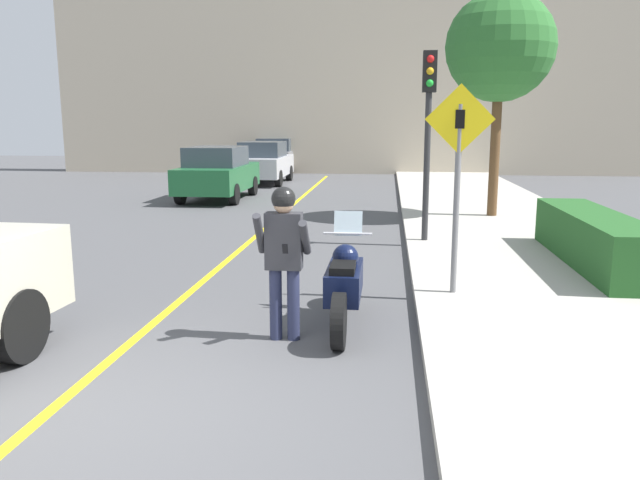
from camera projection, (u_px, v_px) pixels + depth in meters
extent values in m
plane|color=#4C4C4F|center=(116.00, 416.00, 5.19)|extent=(80.00, 80.00, 0.00)
cube|color=#ADA89E|center=(575.00, 296.00, 8.57)|extent=(4.40, 44.00, 0.13)
cube|color=yellow|center=(228.00, 260.00, 11.11)|extent=(0.12, 36.00, 0.01)
cube|color=beige|center=(344.00, 70.00, 29.68)|extent=(28.00, 1.20, 9.82)
cylinder|color=black|center=(339.00, 321.00, 6.68)|extent=(0.14, 0.63, 0.63)
cylinder|color=black|center=(349.00, 283.00, 8.29)|extent=(0.14, 0.63, 0.63)
cube|color=#0C1433|center=(344.00, 281.00, 7.44)|extent=(0.40, 1.13, 0.36)
sphere|color=#0C1433|center=(345.00, 257.00, 7.54)|extent=(0.32, 0.32, 0.32)
cube|color=black|center=(343.00, 268.00, 7.15)|extent=(0.28, 0.48, 0.10)
cylinder|color=silver|center=(348.00, 234.00, 7.91)|extent=(0.62, 0.03, 0.03)
cube|color=silver|center=(348.00, 223.00, 7.95)|extent=(0.36, 0.12, 0.31)
cylinder|color=#282D4C|center=(276.00, 304.00, 6.98)|extent=(0.14, 0.14, 0.82)
cylinder|color=#282D4C|center=(293.00, 304.00, 6.96)|extent=(0.14, 0.14, 0.82)
cube|color=#333338|center=(284.00, 241.00, 6.84)|extent=(0.40, 0.22, 0.63)
cylinder|color=#333338|center=(260.00, 234.00, 6.75)|extent=(0.09, 0.38, 0.49)
cylinder|color=#333338|center=(305.00, 238.00, 6.68)|extent=(0.09, 0.44, 0.44)
sphere|color=tan|center=(283.00, 203.00, 6.76)|extent=(0.23, 0.23, 0.23)
sphere|color=black|center=(283.00, 199.00, 6.75)|extent=(0.27, 0.27, 0.27)
cube|color=black|center=(285.00, 249.00, 6.56)|extent=(0.06, 0.05, 0.11)
cylinder|color=black|center=(19.00, 326.00, 6.31)|extent=(0.26, 0.77, 0.76)
cylinder|color=slate|center=(456.00, 201.00, 8.29)|extent=(0.08, 0.08, 2.52)
cube|color=yellow|center=(460.00, 119.00, 8.08)|extent=(0.91, 0.02, 0.91)
cube|color=black|center=(460.00, 119.00, 8.06)|extent=(0.12, 0.01, 0.24)
cylinder|color=#2D2D30|center=(427.00, 148.00, 12.01)|extent=(0.12, 0.12, 3.61)
cube|color=black|center=(430.00, 72.00, 11.73)|extent=(0.26, 0.22, 0.76)
sphere|color=red|center=(430.00, 59.00, 11.57)|extent=(0.14, 0.14, 0.14)
sphere|color=gold|center=(430.00, 71.00, 11.61)|extent=(0.14, 0.14, 0.14)
sphere|color=green|center=(430.00, 83.00, 11.65)|extent=(0.14, 0.14, 0.14)
cube|color=#235623|center=(594.00, 239.00, 10.22)|extent=(0.90, 4.31, 0.82)
cylinder|color=brown|center=(495.00, 152.00, 15.34)|extent=(0.24, 0.24, 3.16)
sphere|color=#2D6B2D|center=(500.00, 47.00, 14.88)|extent=(2.60, 2.60, 2.60)
cylinder|color=black|center=(205.00, 185.00, 21.26)|extent=(0.22, 0.64, 0.64)
cylinder|color=black|center=(253.00, 186.00, 21.08)|extent=(0.22, 0.64, 0.64)
cylinder|color=black|center=(180.00, 194.00, 18.71)|extent=(0.22, 0.64, 0.64)
cylinder|color=black|center=(234.00, 194.00, 18.54)|extent=(0.22, 0.64, 0.64)
cube|color=#1E6033|center=(218.00, 178.00, 19.83)|extent=(1.80, 4.20, 0.76)
cube|color=#38424C|center=(216.00, 156.00, 19.54)|extent=(1.58, 2.18, 0.60)
cylinder|color=black|center=(251.00, 173.00, 26.60)|extent=(0.22, 0.64, 0.64)
cylinder|color=black|center=(289.00, 173.00, 26.43)|extent=(0.22, 0.64, 0.64)
cylinder|color=black|center=(236.00, 178.00, 24.06)|extent=(0.22, 0.64, 0.64)
cylinder|color=black|center=(279.00, 178.00, 23.88)|extent=(0.22, 0.64, 0.64)
cube|color=silver|center=(264.00, 166.00, 25.17)|extent=(1.80, 4.20, 0.76)
cube|color=#38424C|center=(263.00, 149.00, 24.88)|extent=(1.58, 2.18, 0.60)
cylinder|color=black|center=(266.00, 164.00, 32.23)|extent=(0.22, 0.64, 0.64)
cylinder|color=black|center=(297.00, 164.00, 32.05)|extent=(0.22, 0.64, 0.64)
cylinder|color=black|center=(255.00, 168.00, 29.69)|extent=(0.22, 0.64, 0.64)
cylinder|color=black|center=(290.00, 168.00, 29.51)|extent=(0.22, 0.64, 0.64)
cube|color=gray|center=(277.00, 158.00, 30.80)|extent=(1.80, 4.20, 0.76)
cube|color=#38424C|center=(276.00, 144.00, 30.51)|extent=(1.58, 2.18, 0.60)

